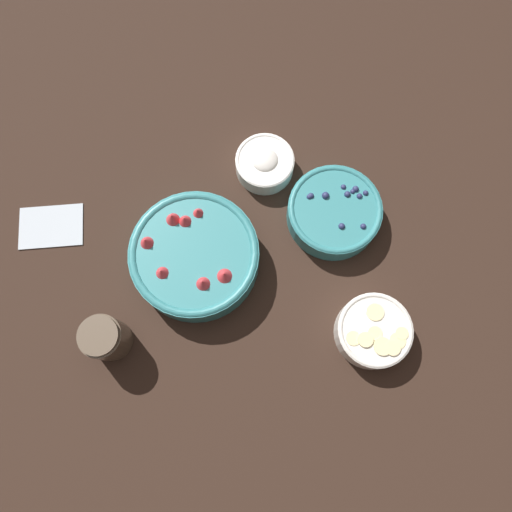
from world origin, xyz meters
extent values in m
plane|color=black|center=(0.00, 0.00, 0.00)|extent=(4.00, 4.00, 0.00)
cylinder|color=teal|center=(-0.06, 0.06, 0.03)|extent=(0.25, 0.25, 0.07)
torus|color=teal|center=(-0.06, 0.06, 0.06)|extent=(0.25, 0.25, 0.02)
cylinder|color=red|center=(-0.06, 0.06, 0.05)|extent=(0.20, 0.20, 0.02)
cone|color=red|center=(-0.13, 0.05, 0.07)|extent=(0.04, 0.04, 0.02)
cone|color=red|center=(-0.02, 0.00, 0.07)|extent=(0.04, 0.04, 0.02)
cone|color=red|center=(-0.07, 0.14, 0.08)|extent=(0.04, 0.04, 0.03)
cone|color=red|center=(-0.06, 0.00, 0.07)|extent=(0.04, 0.04, 0.03)
cone|color=red|center=(-0.05, 0.13, 0.07)|extent=(0.03, 0.03, 0.02)
cone|color=red|center=(-0.13, 0.11, 0.07)|extent=(0.04, 0.04, 0.03)
cone|color=red|center=(-0.02, 0.13, 0.07)|extent=(0.03, 0.03, 0.02)
cylinder|color=teal|center=(0.23, 0.05, 0.03)|extent=(0.19, 0.19, 0.05)
torus|color=teal|center=(0.23, 0.05, 0.05)|extent=(0.19, 0.19, 0.01)
cylinder|color=navy|center=(0.23, 0.05, 0.04)|extent=(0.15, 0.15, 0.02)
sphere|color=navy|center=(0.29, 0.06, 0.05)|extent=(0.01, 0.01, 0.01)
sphere|color=navy|center=(0.27, 0.07, 0.05)|extent=(0.01, 0.01, 0.01)
sphere|color=navy|center=(0.27, 0.00, 0.05)|extent=(0.01, 0.01, 0.01)
sphere|color=navy|center=(0.28, 0.08, 0.05)|extent=(0.01, 0.01, 0.01)
sphere|color=navy|center=(0.28, 0.07, 0.05)|extent=(0.01, 0.01, 0.01)
sphere|color=navy|center=(0.22, 0.09, 0.05)|extent=(0.01, 0.01, 0.01)
sphere|color=navy|center=(0.23, 0.02, 0.05)|extent=(0.01, 0.01, 0.01)
sphere|color=navy|center=(0.19, 0.09, 0.05)|extent=(0.01, 0.01, 0.01)
sphere|color=navy|center=(0.30, 0.06, 0.05)|extent=(0.01, 0.01, 0.01)
sphere|color=navy|center=(0.20, 0.10, 0.05)|extent=(0.01, 0.01, 0.01)
sphere|color=navy|center=(0.26, 0.09, 0.05)|extent=(0.01, 0.01, 0.01)
cylinder|color=silver|center=(0.21, -0.19, 0.03)|extent=(0.14, 0.14, 0.05)
torus|color=silver|center=(0.21, -0.19, 0.05)|extent=(0.14, 0.14, 0.01)
cylinder|color=beige|center=(0.21, -0.19, 0.04)|extent=(0.11, 0.11, 0.02)
cylinder|color=beige|center=(0.24, -0.22, 0.05)|extent=(0.03, 0.03, 0.00)
cylinder|color=beige|center=(0.20, -0.20, 0.05)|extent=(0.03, 0.03, 0.00)
cylinder|color=beige|center=(0.21, -0.22, 0.05)|extent=(0.03, 0.03, 0.01)
cylinder|color=beige|center=(0.18, -0.20, 0.05)|extent=(0.03, 0.03, 0.01)
cylinder|color=beige|center=(0.22, -0.16, 0.05)|extent=(0.03, 0.03, 0.00)
cylinder|color=beige|center=(0.25, -0.21, 0.05)|extent=(0.02, 0.02, 0.00)
cylinder|color=beige|center=(0.22, -0.23, 0.05)|extent=(0.03, 0.03, 0.01)
cylinder|color=beige|center=(0.16, -0.19, 0.05)|extent=(0.03, 0.03, 0.00)
cylinder|color=white|center=(0.14, 0.20, 0.02)|extent=(0.12, 0.12, 0.04)
torus|color=white|center=(0.14, 0.20, 0.04)|extent=(0.12, 0.12, 0.01)
cylinder|color=white|center=(0.14, 0.20, 0.03)|extent=(0.10, 0.10, 0.01)
ellipsoid|color=white|center=(0.14, 0.20, 0.04)|extent=(0.06, 0.06, 0.02)
cylinder|color=brown|center=(-0.26, -0.03, 0.05)|extent=(0.08, 0.08, 0.09)
cylinder|color=#512D1E|center=(-0.26, -0.03, 0.04)|extent=(0.06, 0.06, 0.07)
cylinder|color=brown|center=(-0.26, -0.03, 0.10)|extent=(0.07, 0.07, 0.01)
cube|color=#B2BCC6|center=(-0.31, 0.24, 0.00)|extent=(0.15, 0.12, 0.01)
camera|label=1|loc=(-0.04, -0.21, 0.97)|focal=35.00mm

